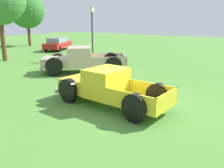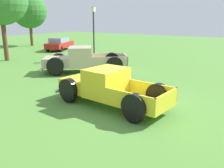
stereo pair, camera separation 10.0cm
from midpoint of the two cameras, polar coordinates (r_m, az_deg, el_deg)
The scene contains 6 objects.
ground_plane at distance 9.70m, azimuth 5.14°, elevation -5.20°, with size 80.00×80.00×0.00m, color #548C38.
pickup_truck_foreground at distance 9.68m, azimuth -1.33°, elevation -0.76°, with size 2.27×4.98×1.48m.
pickup_truck_behind_right at distance 15.64m, azimuth -7.49°, elevation 5.59°, with size 4.80×5.36×1.64m.
sedan_distant_a at distance 27.26m, azimuth -12.21°, elevation 9.37°, with size 4.46×3.08×1.38m.
lamp_post_near at distance 20.24m, azimuth -4.21°, elevation 12.10°, with size 0.36×0.36×4.32m.
oak_tree_west at distance 32.57m, azimuth -18.94°, elevation 16.09°, with size 4.27×4.27×6.42m.
Camera 2 is at (-8.00, -4.29, 3.39)m, focal length 38.58 mm.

